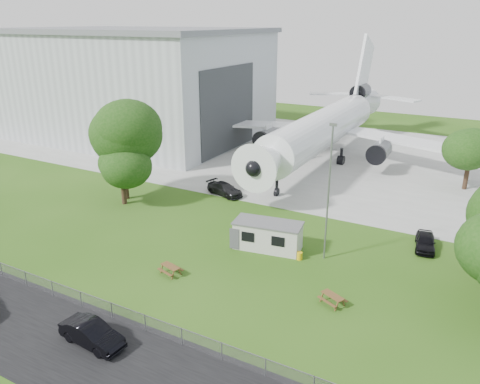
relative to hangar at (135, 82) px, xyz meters
The scene contains 16 objects.
ground 53.16m from the hangar, 43.47° to the right, with size 160.00×160.00×0.00m, color #406920.
asphalt_strip 62.70m from the hangar, 52.23° to the right, with size 120.00×8.00×0.02m, color black.
concrete_apron 39.17m from the hangar, ahead, with size 120.00×46.00×0.03m, color #B7B7B2.
hangar is the anchor object (origin of this frame).
airliner 36.21m from the hangar, ahead, with size 46.36×47.73×17.69m.
site_cabin 51.69m from the hangar, 36.64° to the right, with size 6.92×3.64×2.62m.
picnic_west 53.48m from the hangar, 47.03° to the right, with size 1.80×1.50×0.76m, color brown, non-canonical shape.
picnic_east 61.76m from the hangar, 36.51° to the right, with size 1.80×1.50×0.76m, color brown, non-canonical shape.
fence 60.00m from the hangar, 50.15° to the right, with size 58.00×0.04×1.30m, color gray.
lamp_mast 55.06m from the hangar, 32.84° to the right, with size 0.16×0.16×12.00m, color slate.
tree_west_big 33.96m from the hangar, 52.17° to the right, with size 9.45×9.45×12.49m.
tree_west_small 35.89m from the hangar, 52.45° to the right, with size 6.65×6.65×8.08m.
tree_far_apron 55.89m from the hangar, ahead, with size 6.41×6.41×8.37m.
car_centre_sedan 61.27m from the hangar, 52.64° to the right, with size 1.65×4.72×1.56m, color black.
car_ne_hatch 59.29m from the hangar, 23.73° to the right, with size 1.70×4.22×1.44m, color black.
car_apron_van 37.53m from the hangar, 33.69° to the right, with size 2.02×4.97×1.44m, color black.
Camera 1 is at (19.31, -29.70, 19.85)m, focal length 35.00 mm.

